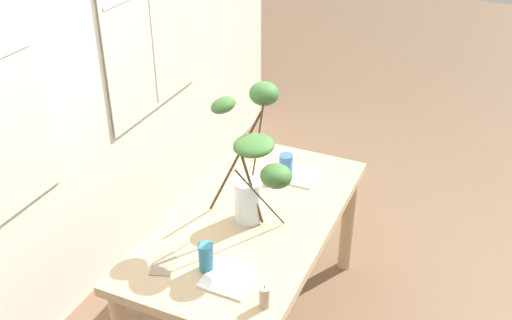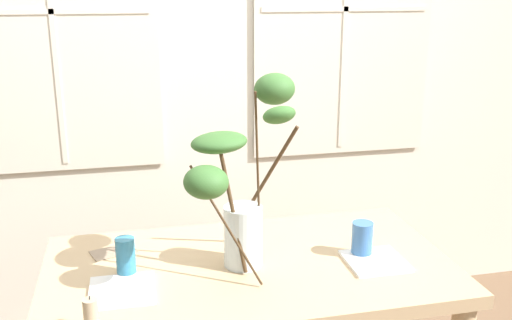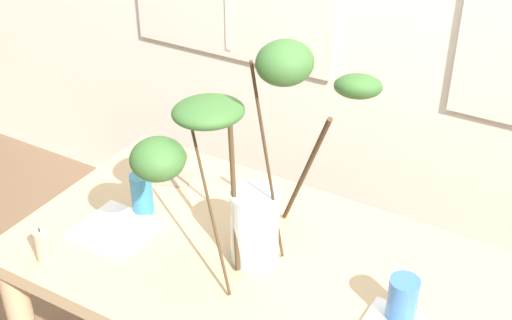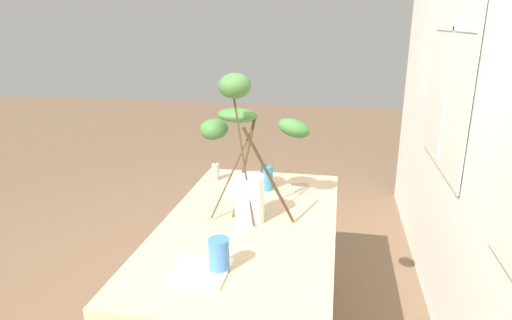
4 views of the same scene
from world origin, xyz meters
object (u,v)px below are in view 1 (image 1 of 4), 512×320
Objects in this scene: dining_table at (250,234)px; plate_square_right at (299,175)px; drinking_glass_blue_left at (206,257)px; plate_square_left at (229,278)px; vase_with_branches at (253,164)px; drinking_glass_blue_right at (286,166)px; pillar_candle at (264,297)px.

dining_table is 6.99× the size of plate_square_right.
plate_square_right is (0.45, -0.09, 0.11)m from dining_table.
drinking_glass_blue_left is 0.14m from plate_square_left.
drinking_glass_blue_right is at bearing 0.55° from vase_with_branches.
drinking_glass_blue_right is 0.61× the size of plate_square_left.
dining_table is 0.43m from vase_with_branches.
plate_square_left is 0.89m from plate_square_right.
vase_with_branches is at bearing 172.37° from plate_square_right.
dining_table is at bearing 13.30° from plate_square_left.
drinking_glass_blue_right reaches higher than dining_table.
dining_table is 2.08× the size of vase_with_branches.
drinking_glass_blue_right is 0.09m from plate_square_right.
dining_table is 11.19× the size of drinking_glass_blue_right.
drinking_glass_blue_left is 1.05× the size of drinking_glass_blue_right.
pillar_candle reaches higher than dining_table.
plate_square_left is 1.94× the size of pillar_candle.
plate_square_left is at bearing -169.51° from vase_with_branches.
plate_square_right is at bearing -7.63° from vase_with_branches.
drinking_glass_blue_left is 0.85m from drinking_glass_blue_right.
dining_table is 13.30× the size of pillar_candle.
vase_with_branches reaches higher than drinking_glass_blue_left.
drinking_glass_blue_left reaches higher than plate_square_left.
plate_square_left is 1.02× the size of plate_square_right.
vase_with_branches is at bearing -135.93° from dining_table.
plate_square_right is (0.03, -0.07, -0.06)m from drinking_glass_blue_right.
drinking_glass_blue_left is at bearing 72.12° from pillar_candle.
vase_with_branches is 0.53m from plate_square_left.
dining_table is at bearing -1.83° from drinking_glass_blue_left.
pillar_candle is at bearing -150.16° from dining_table.
plate_square_left is (-0.02, -0.12, -0.06)m from drinking_glass_blue_left.
dining_table is 0.46m from drinking_glass_blue_left.
vase_with_branches is 0.64m from pillar_candle.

